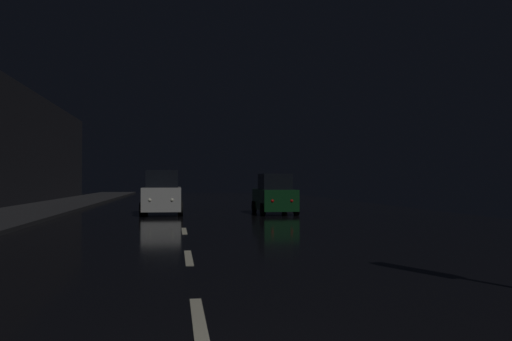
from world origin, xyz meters
TOP-DOWN VIEW (x-y plane):
  - ground at (0.00, 24.50)m, footprint 27.79×84.00m
  - sidewalk_left at (-7.70, 24.50)m, footprint 4.40×84.00m
  - lane_centerline at (0.00, 12.33)m, footprint 0.16×23.46m
  - car_approaching_headlights at (-0.94, 22.77)m, footprint 1.99×4.30m
  - car_parked_right_far at (4.60, 22.27)m, footprint 1.83×3.96m

SIDE VIEW (x-z plane):
  - ground at x=0.00m, z-range -0.02..0.00m
  - lane_centerline at x=0.00m, z-range 0.00..0.01m
  - sidewalk_left at x=-7.70m, z-range 0.00..0.15m
  - car_parked_right_far at x=4.60m, z-range -0.09..1.91m
  - car_approaching_headlights at x=-0.94m, z-range -0.09..2.07m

